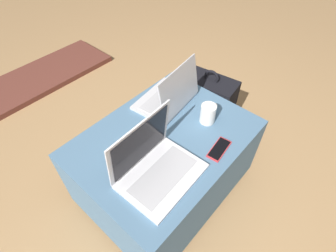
{
  "coord_description": "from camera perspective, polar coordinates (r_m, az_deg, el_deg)",
  "views": [
    {
      "loc": [
        -0.62,
        -0.57,
        1.45
      ],
      "look_at": [
        0.01,
        -0.01,
        0.55
      ],
      "focal_mm": 28.0,
      "sensor_mm": 36.0,
      "label": 1
    }
  ],
  "objects": [
    {
      "name": "laptop_near",
      "position": [
        1.12,
        -2.91,
        -8.45
      ],
      "size": [
        0.36,
        0.27,
        0.27
      ],
      "rotation": [
        0.0,
        0.0,
        0.04
      ],
      "color": "silver",
      "rests_on": "ottoman"
    },
    {
      "name": "backpack",
      "position": [
        1.86,
        8.72,
        4.32
      ],
      "size": [
        0.27,
        0.36,
        0.52
      ],
      "rotation": [
        0.0,
        0.0,
        1.71
      ],
      "color": "black",
      "rests_on": "ground_plane"
    },
    {
      "name": "ottoman",
      "position": [
        1.48,
        -0.63,
        -8.42
      ],
      "size": [
        0.88,
        0.66,
        0.47
      ],
      "color": "#2A3D4E",
      "rests_on": "ground_plane"
    },
    {
      "name": "coffee_mug",
      "position": [
        1.35,
        8.8,
        2.76
      ],
      "size": [
        0.12,
        0.08,
        0.1
      ],
      "color": "white",
      "rests_on": "ottoman"
    },
    {
      "name": "ground_plane",
      "position": [
        1.68,
        -0.56,
        -13.08
      ],
      "size": [
        14.0,
        14.0,
        0.0
      ],
      "primitive_type": "plane",
      "color": "tan"
    },
    {
      "name": "fireplace_hearth",
      "position": [
        2.67,
        -27.32,
        8.75
      ],
      "size": [
        1.4,
        0.5,
        0.04
      ],
      "color": "brown",
      "rests_on": "ground_plane"
    },
    {
      "name": "laptop_far",
      "position": [
        1.43,
        0.34,
        6.51
      ],
      "size": [
        0.35,
        0.28,
        0.25
      ],
      "rotation": [
        0.0,
        0.0,
        3.26
      ],
      "color": "silver",
      "rests_on": "ottoman"
    },
    {
      "name": "cell_phone",
      "position": [
        1.26,
        11.08,
        -4.94
      ],
      "size": [
        0.15,
        0.08,
        0.01
      ],
      "rotation": [
        0.0,
        0.0,
        1.69
      ],
      "color": "red",
      "rests_on": "ottoman"
    }
  ]
}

